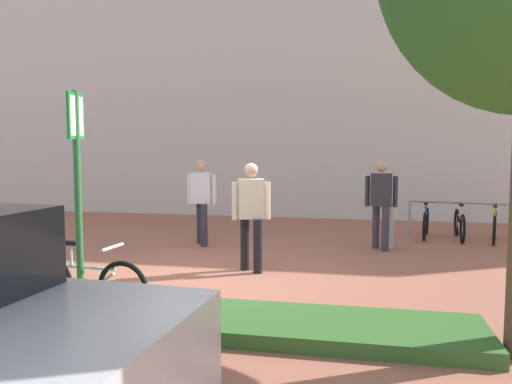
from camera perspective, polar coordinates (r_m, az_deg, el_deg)
The scene contains 10 objects.
ground_plane at distance 7.63m, azimuth -4.66°, elevation -9.82°, with size 60.00×60.00×0.00m, color #9E5B47.
building_facade at distance 15.03m, azimuth 3.53°, elevation 16.68°, with size 28.00×1.20×10.00m, color silver.
planter_strip at distance 5.87m, azimuth -11.24°, elevation -13.67°, with size 7.00×1.10×0.16m, color #336028.
parking_sign_post at distance 5.99m, azimuth -19.65°, elevation 2.17°, with size 0.08×0.36×2.59m.
bike_at_sign at distance 6.35m, azimuth -18.84°, elevation -9.85°, with size 1.68×0.42×0.86m.
bike_rack_cluster at distance 11.60m, azimuth 22.12°, elevation -3.31°, with size 2.09×1.73×0.83m.
bollard_steel at distance 10.17m, azimuth 14.91°, elevation -3.66°, with size 0.16×0.16×0.90m, color #ADADB2.
person_shirt_blue at distance 10.12m, azimuth -6.19°, elevation -0.52°, with size 0.61×0.44×1.72m.
person_suited_navy at distance 9.88m, azimuth 14.03°, elevation -0.77°, with size 0.61×0.39×1.72m.
person_shirt_white at distance 7.87m, azimuth -0.55°, elevation -2.05°, with size 0.58×0.36×1.72m.
Camera 1 is at (2.07, -7.08, 1.94)m, focal length 35.21 mm.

